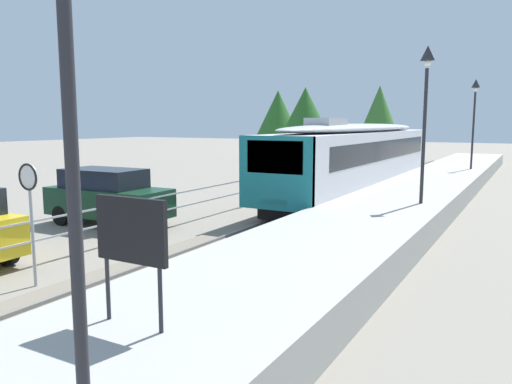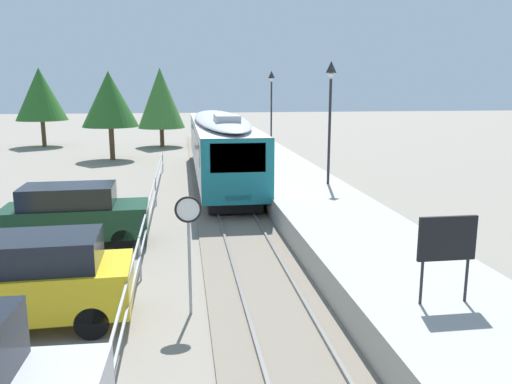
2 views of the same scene
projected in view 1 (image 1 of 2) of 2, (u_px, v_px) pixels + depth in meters
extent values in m
plane|color=gray|center=(259.00, 205.00, 22.41)|extent=(160.00, 160.00, 0.00)
cube|color=slate|center=(321.00, 210.00, 20.95)|extent=(3.20, 60.00, 0.06)
cube|color=slate|center=(305.00, 207.00, 21.29)|extent=(0.08, 60.00, 0.08)
cube|color=slate|center=(337.00, 210.00, 20.59)|extent=(0.08, 60.00, 0.08)
cube|color=silver|center=(360.00, 157.00, 25.09)|extent=(2.80, 18.83, 2.55)
cube|color=#19757F|center=(276.00, 173.00, 17.05)|extent=(2.80, 0.24, 2.55)
cube|color=black|center=(275.00, 157.00, 16.91)|extent=(2.13, 0.08, 1.12)
cube|color=black|center=(360.00, 149.00, 25.04)|extent=(2.82, 15.81, 0.92)
ellipsoid|color=#A8AAAF|center=(361.00, 128.00, 24.89)|extent=(2.69, 18.07, 0.44)
cube|color=#A8AAAF|center=(326.00, 122.00, 20.79)|extent=(1.10, 2.20, 0.36)
cube|color=#EAE5C6|center=(275.00, 202.00, 17.13)|extent=(1.00, 0.10, 0.20)
cube|color=black|center=(303.00, 208.00, 19.25)|extent=(2.24, 3.20, 0.55)
cube|color=black|center=(394.00, 175.00, 31.36)|extent=(2.24, 3.20, 0.55)
cube|color=#A8A59E|center=(399.00, 207.00, 19.31)|extent=(3.90, 60.00, 0.90)
cylinder|color=#232328|center=(73.00, 181.00, 4.19)|extent=(0.12, 0.12, 4.60)
cylinder|color=#232328|center=(424.00, 137.00, 17.04)|extent=(0.12, 0.12, 4.60)
pyramid|color=#232328|center=(428.00, 53.00, 16.65)|extent=(0.34, 0.34, 0.50)
sphere|color=silver|center=(427.00, 63.00, 16.70)|extent=(0.24, 0.24, 0.24)
cylinder|color=#232328|center=(473.00, 131.00, 29.89)|extent=(0.12, 0.12, 4.60)
pyramid|color=#232328|center=(476.00, 83.00, 29.50)|extent=(0.34, 0.34, 0.50)
sphere|color=silver|center=(476.00, 89.00, 29.55)|extent=(0.24, 0.24, 0.24)
cylinder|color=#232328|center=(108.00, 289.00, 7.06)|extent=(0.06, 0.06, 0.90)
cylinder|color=#232328|center=(160.00, 300.00, 6.60)|extent=(0.06, 0.06, 0.90)
cube|color=black|center=(131.00, 230.00, 6.71)|extent=(1.20, 0.08, 0.90)
cylinder|color=#9EA0A5|center=(33.00, 239.00, 11.18)|extent=(0.07, 0.07, 2.20)
cylinder|color=white|center=(28.00, 177.00, 10.96)|extent=(0.60, 0.03, 0.60)
torus|color=black|center=(28.00, 177.00, 10.95)|extent=(0.61, 0.05, 0.61)
cube|color=#9EA0A5|center=(74.00, 213.00, 13.76)|extent=(0.05, 36.00, 0.05)
cube|color=#9EA0A5|center=(75.00, 231.00, 13.83)|extent=(0.05, 36.00, 0.05)
cylinder|color=#9EA0A5|center=(75.00, 234.00, 13.84)|extent=(0.06, 0.06, 1.25)
cylinder|color=#9EA0A5|center=(242.00, 194.00, 21.61)|extent=(0.06, 0.06, 1.25)
cylinder|color=#9EA0A5|center=(320.00, 175.00, 29.38)|extent=(0.06, 0.06, 1.25)
cylinder|color=black|center=(7.00, 251.00, 12.96)|extent=(0.73, 0.26, 0.72)
cube|color=#143823|center=(109.00, 202.00, 17.96)|extent=(4.65, 2.03, 1.00)
cube|color=black|center=(104.00, 178.00, 17.94)|extent=(2.95, 1.76, 0.68)
cylinder|color=black|center=(157.00, 215.00, 18.06)|extent=(0.73, 0.26, 0.72)
cylinder|color=black|center=(126.00, 223.00, 16.60)|extent=(0.73, 0.26, 0.72)
cylinder|color=black|center=(96.00, 208.00, 19.46)|extent=(0.73, 0.26, 0.72)
cylinder|color=black|center=(61.00, 215.00, 18.00)|extent=(0.73, 0.26, 0.72)
cylinder|color=brown|center=(278.00, 149.00, 48.07)|extent=(0.36, 0.36, 2.27)
cone|color=#286023|center=(278.00, 114.00, 47.61)|extent=(4.33, 4.33, 4.48)
cylinder|color=brown|center=(305.00, 157.00, 36.51)|extent=(0.36, 0.36, 2.36)
cone|color=#286023|center=(305.00, 114.00, 36.08)|extent=(3.96, 3.96, 3.87)
cylinder|color=brown|center=(378.00, 157.00, 41.63)|extent=(0.36, 0.36, 1.63)
cone|color=#38702D|center=(379.00, 117.00, 41.16)|extent=(4.03, 4.03, 5.10)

